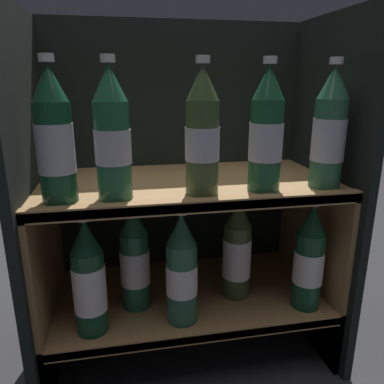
{
  "coord_description": "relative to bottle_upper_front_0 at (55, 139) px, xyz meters",
  "views": [
    {
      "loc": [
        -0.15,
        -0.65,
        0.68
      ],
      "look_at": [
        0.0,
        0.12,
        0.44
      ],
      "focal_mm": 35.0,
      "sensor_mm": 36.0,
      "label": 1
    }
  ],
  "objects": [
    {
      "name": "shelf_upper",
      "position": [
        0.27,
        0.1,
        -0.23
      ],
      "size": [
        0.67,
        0.35,
        0.46
      ],
      "color": "#9E7547",
      "rests_on": "ground_plane"
    },
    {
      "name": "bottle_upper_front_2",
      "position": [
        0.28,
        0.0,
        0.0
      ],
      "size": [
        0.07,
        0.07,
        0.27
      ],
      "color": "#384C28",
      "rests_on": "shelf_upper"
    },
    {
      "name": "bottle_lower_front_1",
      "position": [
        0.23,
        0.0,
        -0.29
      ],
      "size": [
        0.07,
        0.07,
        0.27
      ],
      "color": "#285B42",
      "rests_on": "shelf_lower"
    },
    {
      "name": "bottle_upper_front_3",
      "position": [
        0.41,
        0.0,
        0.0
      ],
      "size": [
        0.07,
        0.07,
        0.27
      ],
      "color": "#194C2D",
      "rests_on": "shelf_upper"
    },
    {
      "name": "bottle_lower_back_0",
      "position": [
        0.14,
        0.08,
        -0.29
      ],
      "size": [
        0.07,
        0.07,
        0.27
      ],
      "color": "#1E5638",
      "rests_on": "shelf_lower"
    },
    {
      "name": "bottle_upper_front_4",
      "position": [
        0.55,
        -0.0,
        0.0
      ],
      "size": [
        0.07,
        0.07,
        0.27
      ],
      "color": "#285B42",
      "rests_on": "shelf_upper"
    },
    {
      "name": "fridge_side_left",
      "position": [
        -0.08,
        0.11,
        -0.16
      ],
      "size": [
        0.02,
        0.39,
        0.83
      ],
      "primitive_type": "cube",
      "color": "black",
      "rests_on": "ground_plane"
    },
    {
      "name": "bottle_upper_front_1",
      "position": [
        0.1,
        0.0,
        0.0
      ],
      "size": [
        0.07,
        0.07,
        0.27
      ],
      "color": "#1E5638",
      "rests_on": "shelf_upper"
    },
    {
      "name": "bottle_lower_front_0",
      "position": [
        0.04,
        -0.0,
        -0.3
      ],
      "size": [
        0.07,
        0.07,
        0.27
      ],
      "color": "#144228",
      "rests_on": "shelf_lower"
    },
    {
      "name": "bottle_upper_front_0",
      "position": [
        0.0,
        0.0,
        0.0
      ],
      "size": [
        0.07,
        0.07,
        0.27
      ],
      "color": "#144228",
      "rests_on": "shelf_upper"
    },
    {
      "name": "shelf_lower",
      "position": [
        0.27,
        0.1,
        -0.44
      ],
      "size": [
        0.67,
        0.35,
        0.16
      ],
      "color": "#9E7547",
      "rests_on": "ground_plane"
    },
    {
      "name": "fridge_side_right",
      "position": [
        0.61,
        0.11,
        -0.16
      ],
      "size": [
        0.02,
        0.39,
        0.83
      ],
      "primitive_type": "cube",
      "color": "black",
      "rests_on": "ground_plane"
    },
    {
      "name": "bottle_lower_back_1",
      "position": [
        0.38,
        0.08,
        -0.3
      ],
      "size": [
        0.07,
        0.07,
        0.27
      ],
      "color": "#384C28",
      "rests_on": "shelf_lower"
    },
    {
      "name": "bottle_lower_front_2",
      "position": [
        0.53,
        0.0,
        -0.29
      ],
      "size": [
        0.07,
        0.07,
        0.27
      ],
      "color": "#144228",
      "rests_on": "shelf_lower"
    },
    {
      "name": "fridge_back_wall",
      "position": [
        0.27,
        0.3,
        -0.16
      ],
      "size": [
        0.71,
        0.02,
        0.83
      ],
      "primitive_type": "cube",
      "color": "black",
      "rests_on": "ground_plane"
    }
  ]
}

